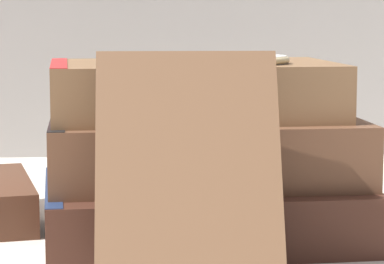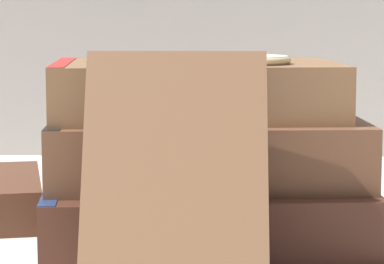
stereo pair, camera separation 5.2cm
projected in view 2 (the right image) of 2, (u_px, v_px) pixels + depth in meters
The scene contains 7 objects.
ground_plane at pixel (173, 245), 0.66m from camera, with size 3.00×3.00×0.00m, color beige.
book_flat_bottom at pixel (198, 210), 0.68m from camera, with size 0.25×0.18×0.04m.
book_flat_middle at pixel (200, 148), 0.69m from camera, with size 0.24×0.17×0.05m.
book_flat_top at pixel (189, 90), 0.68m from camera, with size 0.22×0.15×0.04m.
book_leaning_front at pixel (175, 178), 0.56m from camera, with size 0.11×0.08×0.14m.
pocket_watch at pixel (251, 60), 0.66m from camera, with size 0.06×0.06×0.01m.
reading_glasses at pixel (141, 198), 0.82m from camera, with size 0.10×0.06×0.00m.
Camera 2 is at (0.03, -0.65, 0.17)m, focal length 85.00 mm.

